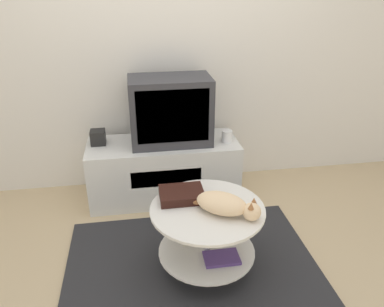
{
  "coord_description": "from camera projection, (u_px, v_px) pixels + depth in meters",
  "views": [
    {
      "loc": [
        -0.31,
        -1.84,
        1.78
      ],
      "look_at": [
        0.07,
        0.52,
        0.64
      ],
      "focal_mm": 35.0,
      "sensor_mm": 36.0,
      "label": 1
    }
  ],
  "objects": [
    {
      "name": "rug",
      "position": [
        194.0,
        275.0,
        2.45
      ],
      "size": [
        1.68,
        1.36,
        0.02
      ],
      "color": "#28282B",
      "rests_on": "ground_plane"
    },
    {
      "name": "tv_stand",
      "position": [
        164.0,
        170.0,
        3.25
      ],
      "size": [
        1.26,
        0.49,
        0.51
      ],
      "color": "silver",
      "rests_on": "ground_plane"
    },
    {
      "name": "wall_back",
      "position": [
        168.0,
        40.0,
        3.11
      ],
      "size": [
        8.0,
        0.05,
        2.6
      ],
      "color": "silver",
      "rests_on": "ground_plane"
    },
    {
      "name": "tv",
      "position": [
        170.0,
        111.0,
        3.05
      ],
      "size": [
        0.66,
        0.38,
        0.55
      ],
      "color": "#333338",
      "rests_on": "tv_stand"
    },
    {
      "name": "mug",
      "position": [
        227.0,
        136.0,
        3.14
      ],
      "size": [
        0.09,
        0.09,
        0.1
      ],
      "color": "white",
      "rests_on": "tv_stand"
    },
    {
      "name": "ground_plane",
      "position": [
        194.0,
        276.0,
        2.45
      ],
      "size": [
        12.0,
        12.0,
        0.0
      ],
      "primitive_type": "plane",
      "color": "tan"
    },
    {
      "name": "cat",
      "position": [
        225.0,
        204.0,
        2.21
      ],
      "size": [
        0.46,
        0.34,
        0.13
      ],
      "rotation": [
        0.0,
        0.0,
        -0.58
      ],
      "color": "beige",
      "rests_on": "coffee_table"
    },
    {
      "name": "speaker",
      "position": [
        98.0,
        137.0,
        3.09
      ],
      "size": [
        0.12,
        0.12,
        0.12
      ],
      "color": "black",
      "rests_on": "tv_stand"
    },
    {
      "name": "dvd_box",
      "position": [
        182.0,
        195.0,
        2.37
      ],
      "size": [
        0.28,
        0.21,
        0.06
      ],
      "color": "black",
      "rests_on": "coffee_table"
    },
    {
      "name": "coffee_table",
      "position": [
        207.0,
        230.0,
        2.36
      ],
      "size": [
        0.71,
        0.71,
        0.48
      ],
      "color": "#B2B2B7",
      "rests_on": "rug"
    }
  ]
}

